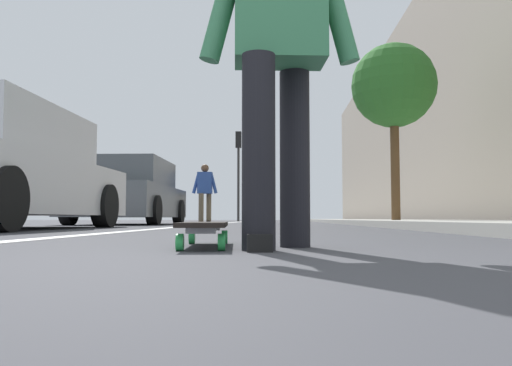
# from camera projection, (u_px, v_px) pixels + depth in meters

# --- Properties ---
(ground_plane) EXTENTS (80.00, 80.00, 0.00)m
(ground_plane) POSITION_uv_depth(u_px,v_px,m) (263.00, 225.00, 10.89)
(ground_plane) COLOR #38383D
(lane_stripe_white) EXTENTS (52.00, 0.16, 0.01)m
(lane_stripe_white) POSITION_uv_depth(u_px,v_px,m) (239.00, 222.00, 20.91)
(lane_stripe_white) COLOR silver
(lane_stripe_white) RESTS_ON ground
(sidewalk_curb) EXTENTS (52.00, 3.20, 0.10)m
(sidewalk_curb) POSITION_uv_depth(u_px,v_px,m) (366.00, 221.00, 18.73)
(sidewalk_curb) COLOR #9E9B93
(sidewalk_curb) RESTS_ON ground
(building_facade) EXTENTS (40.00, 1.20, 8.53)m
(building_facade) POSITION_uv_depth(u_px,v_px,m) (412.00, 122.00, 22.89)
(building_facade) COLOR gray
(building_facade) RESTS_ON ground
(skateboard) EXTENTS (0.85, 0.27, 0.11)m
(skateboard) POSITION_uv_depth(u_px,v_px,m) (205.00, 227.00, 2.48)
(skateboard) COLOR green
(skateboard) RESTS_ON ground
(skater_person) EXTENTS (0.48, 0.72, 1.64)m
(skater_person) POSITION_uv_depth(u_px,v_px,m) (279.00, 37.00, 2.37)
(skater_person) COLOR black
(skater_person) RESTS_ON ground
(parked_car_mid) EXTENTS (4.31, 1.99, 1.46)m
(parked_car_mid) POSITION_uv_depth(u_px,v_px,m) (129.00, 194.00, 12.18)
(parked_car_mid) COLOR #4C5156
(parked_car_mid) RESTS_ON ground
(traffic_light) EXTENTS (0.33, 0.28, 4.42)m
(traffic_light) POSITION_uv_depth(u_px,v_px,m) (238.00, 159.00, 26.19)
(traffic_light) COLOR #2D2D2D
(traffic_light) RESTS_ON ground
(street_tree_mid) EXTENTS (1.95, 1.95, 4.19)m
(street_tree_mid) POSITION_uv_depth(u_px,v_px,m) (394.00, 87.00, 12.34)
(street_tree_mid) COLOR brown
(street_tree_mid) RESTS_ON ground
(pedestrian_distant) EXTENTS (0.48, 0.75, 1.72)m
(pedestrian_distant) POSITION_uv_depth(u_px,v_px,m) (205.00, 189.00, 15.54)
(pedestrian_distant) COLOR brown
(pedestrian_distant) RESTS_ON ground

